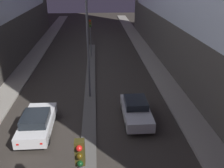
{
  "coord_description": "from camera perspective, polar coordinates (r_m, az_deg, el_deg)",
  "views": [
    {
      "loc": [
        0.6,
        -3.19,
        9.38
      ],
      "look_at": [
        1.86,
        15.69,
        1.08
      ],
      "focal_mm": 40.0,
      "sensor_mm": 36.0,
      "label": 1
    }
  ],
  "objects": [
    {
      "name": "street_lamp",
      "position": [
        19.07,
        -5.67,
        12.34
      ],
      "size": [
        0.48,
        0.48,
        8.56
      ],
      "color": "#4C4C51",
      "rests_on": "median_strip"
    },
    {
      "name": "median_strip",
      "position": [
        21.92,
        -5.01,
        -1.6
      ],
      "size": [
        0.93,
        31.26,
        0.11
      ],
      "color": "#56544F",
      "rests_on": "ground"
    },
    {
      "name": "car_right_lane",
      "position": [
        17.47,
        5.51,
        -6.01
      ],
      "size": [
        1.77,
        4.28,
        1.47
      ],
      "color": "#B2B2B7",
      "rests_on": "ground"
    },
    {
      "name": "car_left_lane",
      "position": [
        16.75,
        -16.76,
        -8.44
      ],
      "size": [
        1.87,
        4.39,
        1.48
      ],
      "color": "silver",
      "rests_on": "ground"
    },
    {
      "name": "traffic_light_mid",
      "position": [
        30.29,
        -4.98,
        12.27
      ],
      "size": [
        0.32,
        0.42,
        4.53
      ],
      "color": "#4C4C51",
      "rests_on": "median_strip"
    }
  ]
}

